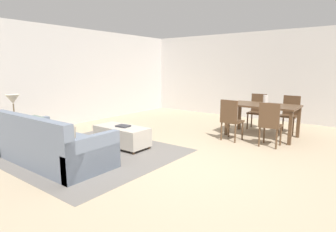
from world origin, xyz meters
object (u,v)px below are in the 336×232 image
Objects in this scene: table_lamp at (13,100)px; vase_centerpiece at (265,100)px; dining_chair_near_right at (270,122)px; ottoman_table at (122,135)px; dining_chair_near_left at (231,118)px; dining_table at (263,109)px; book_on_ottoman at (123,126)px; dining_chair_far_right at (290,112)px; dining_chair_far_left at (258,109)px; side_table at (16,126)px; couch at (52,146)px.

vase_centerpiece is (3.73, 3.88, -0.10)m from table_lamp.
vase_centerpiece is (-0.35, 0.76, 0.35)m from dining_chair_near_right.
dining_chair_near_left reaches higher than ottoman_table.
dining_table is at bearing 62.58° from dining_chair_near_left.
vase_centerpiece reaches higher than book_on_ottoman.
dining_chair_near_right is at bearing 1.75° from dining_chair_near_left.
dining_chair_far_right is at bearing 54.75° from ottoman_table.
ottoman_table is at bearing -127.32° from dining_table.
dining_chair_far_right is 3.54× the size of book_on_ottoman.
table_lamp is 0.57× the size of dining_chair_far_left.
dining_chair_near_left reaches higher than side_table.
dining_table is at bearing -63.72° from dining_chair_far_left.
dining_chair_near_right is at bearing -63.19° from dining_chair_far_left.
table_lamp is at bearing -141.99° from ottoman_table.
dining_table is 1.69× the size of dining_chair_far_right.
dining_chair_far_right is (0.01, 1.60, 0.00)m from dining_chair_near_right.
dining_table is (1.99, 2.61, 0.42)m from ottoman_table.
table_lamp reaches higher than ottoman_table.
dining_chair_far_left is 4.04× the size of vase_centerpiece.
dining_chair_near_right is at bearing -62.68° from dining_table.
dining_chair_near_left is at bearing 49.30° from book_on_ottoman.
side_table is 6.25m from dining_chair_far_right.
dining_table is (3.67, 3.93, 0.22)m from side_table.
dining_chair_far_right is at bearing 49.11° from table_lamp.
dining_chair_far_left reaches higher than couch.
dining_chair_far_left is (0.05, 1.60, 0.00)m from dining_chair_near_left.
table_lamp reaches higher than book_on_ottoman.
dining_chair_far_right is at bearing 1.73° from dining_chair_far_left.
dining_chair_far_right reaches higher than side_table.
couch reaches higher than book_on_ottoman.
table_lamp is at bearing -124.99° from dining_chair_far_left.
dining_chair_near_right is 1.76m from dining_chair_far_left.
couch is at bearing -102.83° from book_on_ottoman.
ottoman_table is 2.14m from side_table.
dining_chair_near_right is at bearing -90.23° from dining_chair_far_right.
side_table is 2.15× the size of book_on_ottoman.
dining_table reaches higher than ottoman_table.
couch is 1.40m from ottoman_table.
couch is at bearing -111.67° from dining_chair_far_left.
vase_centerpiece is at bearing -61.53° from dining_chair_far_left.
dining_table is 5.98× the size of book_on_ottoman.
side_table is 5.74m from dining_chair_far_left.
vase_centerpiece is at bearing 51.73° from book_on_ottoman.
dining_chair_far_right is (4.09, 4.73, 0.08)m from side_table.
couch is at bearing -120.65° from vase_centerpiece.
table_lamp is 6.27m from dining_chair_far_right.
table_lamp is 0.57× the size of dining_chair_near_left.
vase_centerpiece reaches higher than side_table.
couch is 5.49m from dining_chair_far_right.
table_lamp reaches higher than dining_table.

